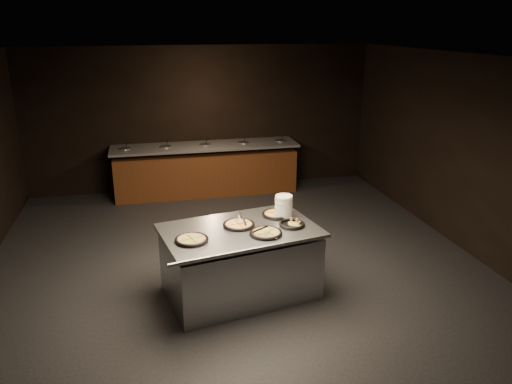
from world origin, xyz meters
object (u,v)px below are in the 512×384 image
plate_stack (284,206)px  serving_counter (240,263)px  pan_veggie_whole (192,239)px  pan_cheese_whole (239,224)px

plate_stack → serving_counter: bearing=-156.8°
pan_veggie_whole → pan_cheese_whole: size_ratio=0.99×
plate_stack → pan_veggie_whole: size_ratio=0.73×
serving_counter → plate_stack: (0.64, 0.27, 0.61)m
plate_stack → pan_veggie_whole: plate_stack is taller
pan_veggie_whole → pan_cheese_whole: same height
pan_veggie_whole → pan_cheese_whole: bearing=27.5°
pan_veggie_whole → pan_cheese_whole: 0.70m
serving_counter → pan_veggie_whole: bearing=-170.3°
plate_stack → pan_veggie_whole: bearing=-158.2°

